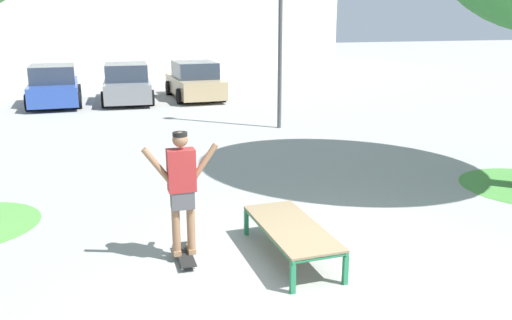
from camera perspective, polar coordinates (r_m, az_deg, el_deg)
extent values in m
plane|color=#999993|center=(6.81, 8.01, -12.77)|extent=(120.00, 120.00, 0.00)
cube|color=#237A4C|center=(7.93, -1.07, -6.92)|extent=(0.06, 0.06, 0.38)
cube|color=#237A4C|center=(8.15, 3.65, -6.32)|extent=(0.06, 0.06, 0.38)
cube|color=#237A4C|center=(6.36, 4.04, -12.84)|extent=(0.06, 0.06, 0.38)
cube|color=#237A4C|center=(6.63, 9.76, -11.79)|extent=(0.06, 0.06, 0.38)
cylinder|color=#237A4C|center=(7.04, 1.19, -7.98)|extent=(0.05, 1.90, 0.05)
cylinder|color=#237A4C|center=(7.29, 6.42, -7.24)|extent=(0.05, 1.90, 0.05)
cylinder|color=#237A4C|center=(7.96, 1.33, -5.18)|extent=(0.76, 0.05, 0.05)
cylinder|color=#237A4C|center=(6.39, 7.03, -10.61)|extent=(0.76, 0.05, 0.05)
cube|color=#847051|center=(7.14, 3.86, -7.31)|extent=(0.76, 1.90, 0.03)
cube|color=black|center=(7.25, -7.82, -10.19)|extent=(0.23, 0.81, 0.02)
cylinder|color=silver|center=(7.52, -8.72, -9.74)|extent=(0.03, 0.06, 0.06)
cylinder|color=silver|center=(7.54, -7.58, -9.63)|extent=(0.03, 0.06, 0.06)
cylinder|color=silver|center=(7.02, -8.06, -11.62)|extent=(0.03, 0.06, 0.06)
cylinder|color=silver|center=(7.04, -6.83, -11.49)|extent=(0.03, 0.06, 0.06)
cylinder|color=#8E6647|center=(7.07, -8.75, -7.21)|extent=(0.11, 0.11, 0.82)
cube|color=#99704C|center=(7.27, -8.69, -9.80)|extent=(0.11, 0.24, 0.07)
cylinder|color=#8E6647|center=(7.10, -7.14, -7.06)|extent=(0.11, 0.11, 0.82)
cube|color=#99704C|center=(7.29, -7.11, -9.64)|extent=(0.11, 0.24, 0.07)
cube|color=#4C4C51|center=(6.95, -8.06, -4.28)|extent=(0.31, 0.21, 0.24)
cube|color=maroon|center=(6.83, -8.18, -1.11)|extent=(0.37, 0.23, 0.56)
cylinder|color=#8E6647|center=(6.77, -10.72, -0.69)|extent=(0.40, 0.09, 0.52)
cylinder|color=#8E6647|center=(6.85, -5.73, -0.30)|extent=(0.40, 0.09, 0.52)
sphere|color=#8E6647|center=(6.72, -8.31, 2.24)|extent=(0.20, 0.20, 0.20)
cylinder|color=black|center=(6.71, -8.34, 2.82)|extent=(0.19, 0.19, 0.05)
cube|color=#28479E|center=(21.43, -21.20, 7.06)|extent=(1.71, 4.21, 0.70)
cube|color=#2D3847|center=(21.21, -21.39, 8.79)|extent=(1.57, 2.11, 0.64)
cylinder|color=black|center=(22.80, -23.16, 6.76)|extent=(0.22, 0.60, 0.60)
cylinder|color=black|center=(22.72, -18.87, 7.14)|extent=(0.22, 0.60, 0.60)
cylinder|color=black|center=(20.23, -23.69, 5.77)|extent=(0.22, 0.60, 0.60)
cylinder|color=black|center=(20.14, -18.86, 6.20)|extent=(0.22, 0.60, 0.60)
cube|color=slate|center=(21.35, -13.92, 7.61)|extent=(2.02, 4.32, 0.70)
cube|color=#2D3847|center=(21.13, -14.03, 9.36)|extent=(1.72, 2.21, 0.64)
cylinder|color=black|center=(22.68, -16.09, 7.35)|extent=(0.27, 0.62, 0.60)
cylinder|color=black|center=(22.69, -11.76, 7.63)|extent=(0.27, 0.62, 0.60)
cylinder|color=black|center=(20.10, -16.27, 6.39)|extent=(0.27, 0.62, 0.60)
cylinder|color=black|center=(20.11, -11.41, 6.70)|extent=(0.27, 0.62, 0.60)
cube|color=tan|center=(21.72, -6.75, 8.07)|extent=(1.72, 4.21, 0.70)
cube|color=#2D3847|center=(21.50, -6.72, 9.80)|extent=(1.57, 2.11, 0.64)
cylinder|color=black|center=(22.87, -9.51, 7.79)|extent=(0.22, 0.60, 0.60)
cylinder|color=black|center=(23.19, -5.32, 8.04)|extent=(0.22, 0.60, 0.60)
cylinder|color=black|center=(20.32, -8.34, 6.93)|extent=(0.22, 0.60, 0.60)
cylinder|color=black|center=(20.68, -3.67, 7.20)|extent=(0.22, 0.60, 0.60)
cylinder|color=#4C4C51|center=(15.42, 2.67, 13.62)|extent=(0.12, 0.12, 5.50)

